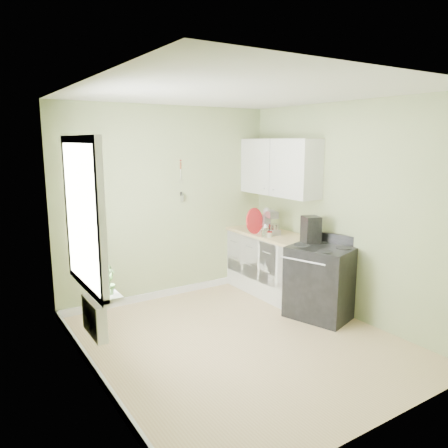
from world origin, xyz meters
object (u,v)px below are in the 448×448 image
stove (321,281)px  coffee_maker (311,231)px  stand_mixer (271,223)px  kettle (265,231)px

stove → coffee_maker: (0.03, 0.25, 0.61)m
stove → coffee_maker: coffee_maker is taller
stand_mixer → kettle: stand_mixer is taller
kettle → coffee_maker: coffee_maker is taller
stove → stand_mixer: (-0.03, 0.99, 0.60)m
stove → coffee_maker: size_ratio=2.94×
stove → kettle: kettle is taller
kettle → coffee_maker: size_ratio=0.50×
kettle → coffee_maker: 0.68m
stand_mixer → coffee_maker: size_ratio=1.03×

